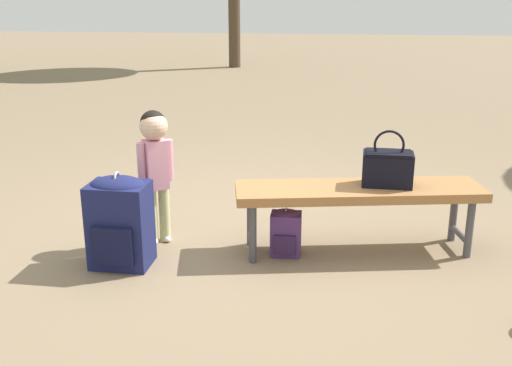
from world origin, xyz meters
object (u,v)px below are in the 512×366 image
at_px(backpack_large, 120,219).
at_px(backpack_small, 286,231).
at_px(handbag, 388,167).
at_px(park_bench, 359,195).
at_px(child_standing, 155,156).

bearing_deg(backpack_large, backpack_small, -164.73).
bearing_deg(backpack_small, backpack_large, 15.27).
xyz_separation_m(handbag, backpack_small, (0.64, 0.17, -0.41)).
bearing_deg(park_bench, backpack_large, 15.00).
relative_size(child_standing, backpack_large, 1.49).
bearing_deg(child_standing, backpack_large, 71.43).
height_order(park_bench, handbag, handbag).
relative_size(park_bench, handbag, 4.47).
bearing_deg(backpack_large, handbag, -164.94).
relative_size(handbag, child_standing, 0.40).
relative_size(park_bench, backpack_large, 2.67).
bearing_deg(child_standing, backpack_small, 172.93).
height_order(backpack_large, backpack_small, backpack_large).
xyz_separation_m(handbag, backpack_large, (1.65, 0.45, -0.27)).
xyz_separation_m(park_bench, backpack_large, (1.48, 0.40, -0.09)).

